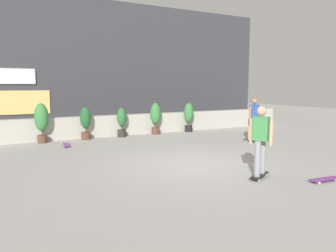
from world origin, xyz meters
TOP-DOWN VIEW (x-y plane):
  - ground_plane at (0.00, 0.00)m, footprint 48.00×48.00m
  - planter_wall at (0.00, 6.00)m, footprint 18.00×0.40m
  - building_backdrop at (-0.01, 10.00)m, footprint 20.00×2.08m
  - potted_plant_0 at (-3.28, 5.55)m, footprint 0.52×0.52m
  - potted_plant_1 at (-1.61, 5.55)m, footprint 0.43×0.43m
  - potted_plant_2 at (-0.08, 5.55)m, footprint 0.39×0.39m
  - potted_plant_3 at (1.53, 5.55)m, footprint 0.47×0.47m
  - potted_plant_4 at (3.27, 5.55)m, footprint 0.45×0.45m
  - skater_by_wall_left at (3.95, 1.88)m, footprint 0.55×0.82m
  - skater_foreground at (0.62, -1.94)m, footprint 0.80×0.54m
  - skateboard_near_camera at (1.70, -2.88)m, footprint 0.82×0.28m
  - skateboard_aside at (-2.62, 4.41)m, footprint 0.31×0.82m

SIDE VIEW (x-z plane):
  - ground_plane at x=0.00m, z-range 0.00..0.00m
  - skateboard_near_camera at x=1.70m, z-range 0.02..0.10m
  - skateboard_aside at x=-2.62m, z-range 0.02..0.10m
  - planter_wall at x=0.00m, z-range 0.00..0.90m
  - potted_plant_2 at x=-0.08m, z-range 0.05..1.30m
  - potted_plant_1 at x=-1.61m, z-range 0.08..1.40m
  - potted_plant_4 at x=3.27m, z-range 0.09..1.46m
  - potted_plant_3 at x=1.53m, z-range 0.10..1.51m
  - potted_plant_0 at x=-3.28m, z-range 0.13..1.64m
  - skater_by_wall_left at x=3.95m, z-range 0.09..1.79m
  - skater_foreground at x=0.62m, z-range 0.09..1.79m
  - building_backdrop at x=-0.01m, z-range 0.00..6.50m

